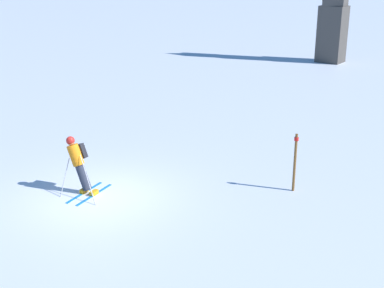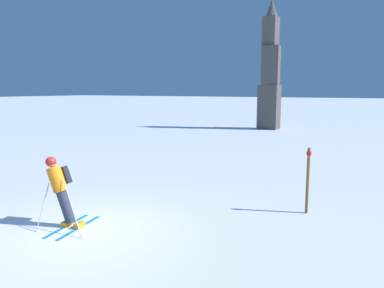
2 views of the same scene
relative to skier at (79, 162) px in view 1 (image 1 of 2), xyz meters
The scene contains 3 objects.
ground_plane 1.20m from the skier, ahead, with size 300.00×300.00×0.00m, color white.
skier is the anchor object (origin of this frame).
trail_marker 6.40m from the skier, 37.23° to the left, with size 0.13×0.13×1.80m.
Camera 1 is at (10.74, -9.82, 6.62)m, focal length 50.00 mm.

